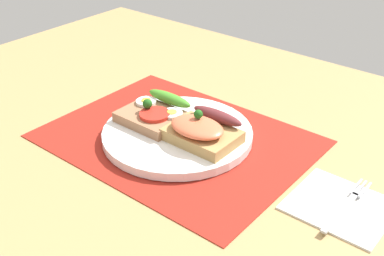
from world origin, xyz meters
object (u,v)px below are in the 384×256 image
plate (178,134)px  napkin (341,205)px  fork (348,203)px  sandwich_salmon (201,131)px  sandwich_egg_tomato (155,113)px

plate → napkin: plate is taller
napkin → fork: 0.95cm
sandwich_salmon → napkin: size_ratio=0.84×
sandwich_egg_tomato → napkin: size_ratio=0.80×
napkin → fork: (0.76, 0.35, 0.46)cm
plate → sandwich_egg_tomato: 5.36cm
plate → napkin: (27.75, 0.58, -0.70)cm
sandwich_salmon → fork: size_ratio=0.81×
sandwich_egg_tomato → plate: bearing=-3.0°
plate → fork: bearing=1.9°
sandwich_egg_tomato → fork: 33.54cm
sandwich_salmon → fork: bearing=2.5°
fork → sandwich_egg_tomato: bearing=-178.9°
sandwich_egg_tomato → sandwich_salmon: 9.89cm
plate → napkin: bearing=1.2°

